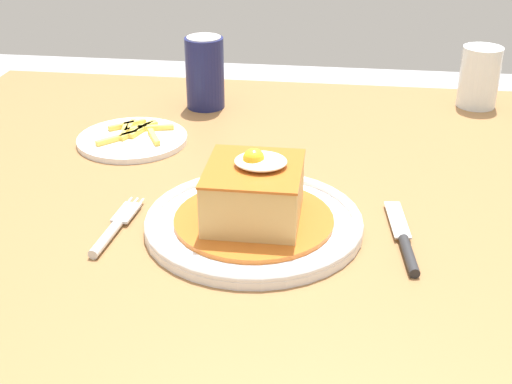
{
  "coord_description": "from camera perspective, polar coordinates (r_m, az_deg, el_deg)",
  "views": [
    {
      "loc": [
        0.06,
        -0.86,
        1.17
      ],
      "look_at": [
        -0.04,
        -0.1,
        0.78
      ],
      "focal_mm": 49.52,
      "sensor_mm": 36.0,
      "label": 1
    }
  ],
  "objects": [
    {
      "name": "knife",
      "position": [
        0.83,
        11.97,
        -4.17
      ],
      "size": [
        0.03,
        0.17,
        0.01
      ],
      "color": "#262628",
      "rests_on": "dining_table"
    },
    {
      "name": "soda_can",
      "position": [
        1.23,
        -4.15,
        9.6
      ],
      "size": [
        0.07,
        0.07,
        0.12
      ],
      "color": "#191E51",
      "rests_on": "dining_table"
    },
    {
      "name": "sandwich_meal",
      "position": [
        0.84,
        -0.16,
        -0.34
      ],
      "size": [
        0.19,
        0.19,
        0.1
      ],
      "color": "#B75B1E",
      "rests_on": "main_plate"
    },
    {
      "name": "dining_table",
      "position": [
        1.02,
        3.0,
        -4.95
      ],
      "size": [
        1.23,
        0.89,
        0.74
      ],
      "color": "olive",
      "rests_on": "ground_plane"
    },
    {
      "name": "side_plate_fries",
      "position": [
        1.12,
        -9.92,
        4.29
      ],
      "size": [
        0.17,
        0.17,
        0.02
      ],
      "color": "white",
      "rests_on": "dining_table"
    },
    {
      "name": "main_plate",
      "position": [
        0.85,
        -0.18,
        -2.45
      ],
      "size": [
        0.26,
        0.26,
        0.02
      ],
      "color": "white",
      "rests_on": "dining_table"
    },
    {
      "name": "fork",
      "position": [
        0.86,
        -11.5,
        -3.01
      ],
      "size": [
        0.03,
        0.14,
        0.01
      ],
      "color": "silver",
      "rests_on": "dining_table"
    },
    {
      "name": "drinking_glass",
      "position": [
        1.3,
        17.55,
        8.55
      ],
      "size": [
        0.07,
        0.07,
        0.1
      ],
      "color": "silver",
      "rests_on": "dining_table"
    }
  ]
}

